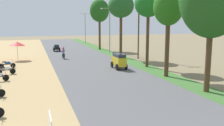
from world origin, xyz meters
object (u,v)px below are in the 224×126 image
at_px(parked_motorbike_sixth, 7,64).
at_px(streetlamp_mid, 85,26).
at_px(street_signboard, 51,126).
at_px(vendor_umbrella, 17,44).
at_px(motorbike_ahead_second, 63,53).
at_px(median_tree_third, 148,5).
at_px(car_sedan_black, 56,47).
at_px(streetlamp_near, 110,27).
at_px(median_tree_second, 169,8).
at_px(median_tree_fifth, 99,11).
at_px(car_van_yellow, 119,60).
at_px(utility_pole_near, 139,22).
at_px(median_tree_fourth, 121,6).
at_px(parked_motorbike_fifth, 6,69).

distance_m(parked_motorbike_sixth, streetlamp_mid, 33.70).
xyz_separation_m(parked_motorbike_sixth, street_signboard, (3.39, -20.05, 0.55)).
relative_size(vendor_umbrella, motorbike_ahead_second, 1.40).
bearing_deg(median_tree_third, car_sedan_black, 114.17).
bearing_deg(car_sedan_black, motorbike_ahead_second, -89.63).
relative_size(streetlamp_near, motorbike_ahead_second, 4.20).
bearing_deg(streetlamp_near, median_tree_second, -90.97).
distance_m(median_tree_second, median_tree_fifth, 24.53).
relative_size(median_tree_fifth, car_van_yellow, 3.89).
xyz_separation_m(vendor_umbrella, utility_pole_near, (16.42, -3.58, 2.87)).
height_order(median_tree_fourth, median_tree_fifth, median_tree_fifth).
xyz_separation_m(street_signboard, streetlamp_near, (11.87, 29.89, 3.32)).
xyz_separation_m(parked_motorbike_sixth, streetlamp_mid, (15.25, 29.82, 3.75)).
bearing_deg(vendor_umbrella, motorbike_ahead_second, -7.76).
bearing_deg(median_tree_fourth, streetlamp_mid, 89.61).
xyz_separation_m(parked_motorbike_fifth, street_signboard, (3.17, -16.46, 0.55)).
bearing_deg(street_signboard, median_tree_fourth, 63.97).
bearing_deg(median_tree_third, parked_motorbike_sixth, 164.88).
xyz_separation_m(parked_motorbike_sixth, motorbike_ahead_second, (6.91, 5.21, 0.30)).
relative_size(parked_motorbike_sixth, median_tree_second, 0.22).
bearing_deg(parked_motorbike_sixth, motorbike_ahead_second, 36.99).
bearing_deg(streetlamp_near, vendor_umbrella, -165.23).
bearing_deg(median_tree_fifth, motorbike_ahead_second, -128.74).
distance_m(median_tree_third, median_tree_fifth, 19.40).
bearing_deg(car_van_yellow, street_signboard, -118.31).
xyz_separation_m(median_tree_fourth, median_tree_fifth, (-0.12, 11.35, -0.15)).
bearing_deg(median_tree_third, median_tree_second, -95.20).
distance_m(street_signboard, median_tree_fourth, 27.37).
distance_m(parked_motorbike_sixth, car_van_yellow, 12.64).
distance_m(parked_motorbike_fifth, utility_pole_near, 18.63).
xyz_separation_m(parked_motorbike_sixth, median_tree_third, (15.39, -4.16, 6.56)).
relative_size(median_tree_fifth, streetlamp_near, 1.24).
distance_m(parked_motorbike_sixth, vendor_umbrella, 6.34).
bearing_deg(car_van_yellow, utility_pole_near, 51.61).
relative_size(street_signboard, streetlamp_near, 0.20).
bearing_deg(parked_motorbike_sixth, streetlamp_mid, 62.91).
height_order(median_tree_third, median_tree_fourth, median_tree_fourth).
height_order(median_tree_third, car_sedan_black, median_tree_third).
bearing_deg(median_tree_fifth, parked_motorbike_fifth, -128.08).
bearing_deg(median_tree_fifth, vendor_umbrella, -146.98).
distance_m(parked_motorbike_sixth, street_signboard, 20.34).
xyz_separation_m(median_tree_fourth, streetlamp_near, (0.18, 5.96, -2.98)).
bearing_deg(streetlamp_mid, vendor_umbrella, -121.29).
bearing_deg(median_tree_fifth, median_tree_fourth, -89.41).
bearing_deg(streetlamp_mid, parked_motorbike_fifth, -114.24).
relative_size(median_tree_fourth, car_sedan_black, 4.04).
height_order(parked_motorbike_fifth, parked_motorbike_sixth, same).
relative_size(street_signboard, median_tree_second, 0.18).
height_order(street_signboard, utility_pole_near, utility_pole_near).
bearing_deg(street_signboard, vendor_umbrella, 95.66).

